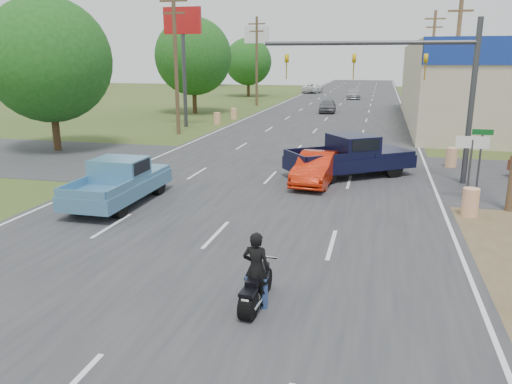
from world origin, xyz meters
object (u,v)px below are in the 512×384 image
(red_convertible, at_px, (316,168))
(rider, at_px, (256,273))
(navy_pickup, at_px, (353,156))
(motorcycle, at_px, (256,290))
(distant_car_silver, at_px, (353,94))
(blue_pickup, at_px, (121,181))
(distant_car_white, at_px, (313,88))
(distant_car_grey, at_px, (328,106))

(red_convertible, relative_size, rider, 2.51)
(rider, bearing_deg, navy_pickup, -91.15)
(motorcycle, height_order, navy_pickup, navy_pickup)
(red_convertible, bearing_deg, distant_car_silver, 96.80)
(red_convertible, bearing_deg, blue_pickup, -139.44)
(red_convertible, bearing_deg, rider, -83.78)
(rider, height_order, distant_car_silver, rider)
(motorcycle, height_order, distant_car_white, distant_car_white)
(red_convertible, distance_m, distant_car_white, 61.30)
(motorcycle, bearing_deg, rider, 90.00)
(distant_car_white, bearing_deg, motorcycle, 102.87)
(navy_pickup, bearing_deg, red_convertible, -73.45)
(red_convertible, height_order, distant_car_silver, distant_car_silver)
(blue_pickup, xyz_separation_m, navy_pickup, (8.27, 6.69, 0.11))
(motorcycle, height_order, distant_car_silver, distant_car_silver)
(rider, relative_size, distant_car_white, 0.31)
(navy_pickup, bearing_deg, blue_pickup, -87.07)
(blue_pickup, height_order, distant_car_white, blue_pickup)
(motorcycle, xyz_separation_m, distant_car_white, (-8.44, 72.42, 0.32))
(blue_pickup, height_order, distant_car_grey, blue_pickup)
(motorcycle, distance_m, distant_car_silver, 61.44)
(motorcycle, xyz_separation_m, blue_pickup, (-6.98, 6.89, 0.44))
(red_convertible, relative_size, navy_pickup, 0.69)
(red_convertible, height_order, navy_pickup, navy_pickup)
(rider, distance_m, blue_pickup, 9.78)
(red_convertible, xyz_separation_m, distant_car_silver, (-1.18, 49.74, 0.00))
(red_convertible, xyz_separation_m, navy_pickup, (1.44, 1.89, 0.30))
(distant_car_grey, xyz_separation_m, distant_car_white, (-5.60, 30.34, 0.07))
(rider, bearing_deg, distant_car_grey, -81.84)
(rider, bearing_deg, distant_car_white, -79.07)
(blue_pickup, distance_m, distant_car_grey, 35.44)
(navy_pickup, bearing_deg, rider, -41.46)
(blue_pickup, bearing_deg, red_convertible, 35.01)
(motorcycle, relative_size, navy_pickup, 0.32)
(motorcycle, relative_size, rider, 1.16)
(blue_pickup, height_order, navy_pickup, navy_pickup)
(rider, height_order, distant_car_grey, rider)
(distant_car_silver, bearing_deg, distant_car_grey, -98.13)
(red_convertible, height_order, motorcycle, red_convertible)
(distant_car_grey, relative_size, distant_car_silver, 0.85)
(navy_pickup, distance_m, distant_car_silver, 47.93)
(navy_pickup, height_order, distant_car_grey, navy_pickup)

